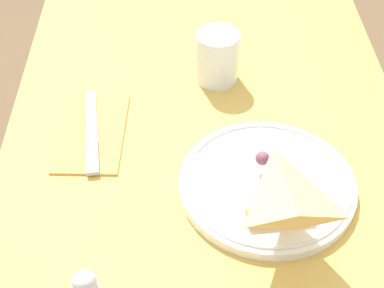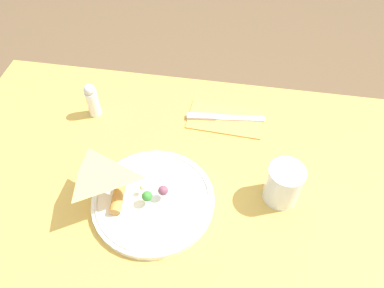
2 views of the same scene
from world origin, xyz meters
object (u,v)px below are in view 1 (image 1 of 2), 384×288
milk_glass (217,58)px  napkin_folded (92,132)px  plate_pizza (268,184)px  butter_knife (92,134)px  dining_table (208,217)px

milk_glass → napkin_folded: milk_glass is taller
plate_pizza → butter_knife: bearing=66.2°
napkin_folded → milk_glass: bearing=-56.3°
dining_table → butter_knife: size_ratio=5.54×
plate_pizza → butter_knife: (0.12, 0.28, -0.01)m
dining_table → butter_knife: butter_knife is taller
dining_table → plate_pizza: bearing=-115.8°
napkin_folded → butter_knife: butter_knife is taller
butter_knife → plate_pizza: bearing=-120.3°
dining_table → butter_knife: bearing=67.1°
plate_pizza → napkin_folded: size_ratio=1.35×
dining_table → napkin_folded: bearing=64.6°
milk_glass → napkin_folded: bearing=123.7°
napkin_folded → dining_table: bearing=-115.4°
milk_glass → butter_knife: 0.27m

